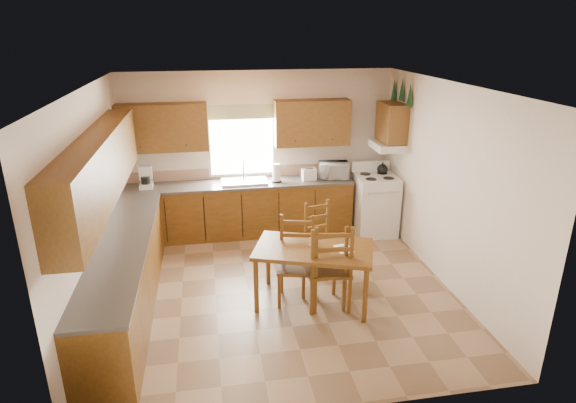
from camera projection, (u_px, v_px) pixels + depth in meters
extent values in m
plane|color=#8D6F51|center=(281.00, 289.00, 6.53)|extent=(4.50, 4.50, 0.00)
plane|color=brown|center=(280.00, 86.00, 5.60)|extent=(4.50, 4.50, 0.00)
plane|color=silver|center=(93.00, 206.00, 5.70)|extent=(4.50, 4.50, 0.00)
plane|color=silver|center=(446.00, 186.00, 6.42)|extent=(4.50, 4.50, 0.00)
plane|color=silver|center=(260.00, 152.00, 8.15)|extent=(4.50, 4.50, 0.00)
plane|color=silver|center=(323.00, 284.00, 3.98)|extent=(4.50, 4.50, 0.00)
cube|color=brown|center=(241.00, 210.00, 8.12)|extent=(3.75, 0.60, 0.88)
cube|color=brown|center=(127.00, 278.00, 5.92)|extent=(0.60, 3.60, 0.88)
cube|color=#4A4440|center=(240.00, 184.00, 7.96)|extent=(3.75, 0.63, 0.04)
cube|color=#4A4440|center=(122.00, 244.00, 5.77)|extent=(0.63, 3.60, 0.04)
cube|color=#9E7962|center=(238.00, 173.00, 8.19)|extent=(3.75, 0.01, 0.18)
cube|color=brown|center=(163.00, 128.00, 7.57)|extent=(1.41, 0.33, 0.75)
cube|color=brown|center=(312.00, 123.00, 7.96)|extent=(1.25, 0.33, 0.75)
cube|color=brown|center=(100.00, 168.00, 5.42)|extent=(0.33, 3.60, 0.75)
cube|color=brown|center=(392.00, 122.00, 7.74)|extent=(0.33, 0.62, 0.62)
cube|color=silver|center=(387.00, 146.00, 7.86)|extent=(0.44, 0.62, 0.12)
cube|color=silver|center=(242.00, 142.00, 8.00)|extent=(1.13, 0.02, 1.18)
cube|color=white|center=(242.00, 142.00, 8.00)|extent=(1.05, 0.01, 1.10)
cube|color=#547244|center=(241.00, 112.00, 7.80)|extent=(1.19, 0.01, 0.24)
cube|color=silver|center=(244.00, 181.00, 7.96)|extent=(0.75, 0.45, 0.04)
cone|color=#164625|center=(410.00, 95.00, 7.30)|extent=(0.22, 0.22, 0.36)
cone|color=#164625|center=(402.00, 89.00, 7.58)|extent=(0.22, 0.22, 0.36)
cone|color=#164625|center=(394.00, 89.00, 7.89)|extent=(0.22, 0.22, 0.36)
cube|color=silver|center=(375.00, 205.00, 8.17)|extent=(0.70, 0.72, 0.99)
cube|color=silver|center=(145.00, 177.00, 7.64)|extent=(0.29, 0.31, 0.35)
cylinder|color=white|center=(276.00, 173.00, 7.96)|extent=(0.15, 0.15, 0.31)
cube|color=silver|center=(309.00, 174.00, 8.08)|extent=(0.24, 0.17, 0.19)
imported|color=silver|center=(334.00, 170.00, 8.16)|extent=(0.50, 0.39, 0.27)
cube|color=brown|center=(313.00, 275.00, 6.10)|extent=(1.64, 1.26, 0.77)
cube|color=brown|center=(331.00, 264.00, 5.97)|extent=(0.55, 0.53, 1.15)
cube|color=brown|center=(324.00, 265.00, 5.98)|extent=(0.50, 0.48, 1.13)
cube|color=brown|center=(322.00, 238.00, 6.93)|extent=(0.50, 0.48, 0.98)
cube|color=brown|center=(296.00, 262.00, 6.07)|extent=(0.56, 0.54, 1.11)
cube|color=white|center=(344.00, 249.00, 5.93)|extent=(0.22, 0.27, 0.00)
cube|color=white|center=(313.00, 242.00, 6.00)|extent=(0.09, 0.03, 0.11)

